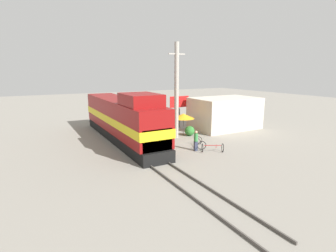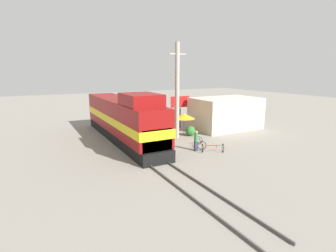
# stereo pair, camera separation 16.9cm
# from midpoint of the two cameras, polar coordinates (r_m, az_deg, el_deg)

# --- Properties ---
(ground_plane) EXTENTS (120.00, 120.00, 0.00)m
(ground_plane) POSITION_cam_midpoint_polar(r_m,az_deg,el_deg) (22.92, -7.17, -5.05)
(ground_plane) COLOR gray
(rail_near) EXTENTS (0.08, 29.80, 0.15)m
(rail_near) POSITION_cam_midpoint_polar(r_m,az_deg,el_deg) (22.65, -8.86, -5.11)
(rail_near) COLOR #4C4742
(rail_near) RESTS_ON ground_plane
(rail_far) EXTENTS (0.08, 29.80, 0.15)m
(rail_far) POSITION_cam_midpoint_polar(r_m,az_deg,el_deg) (23.15, -5.52, -4.64)
(rail_far) COLOR #4C4742
(rail_far) RESTS_ON ground_plane
(locomotive) EXTENTS (2.84, 16.52, 4.90)m
(locomotive) POSITION_cam_midpoint_polar(r_m,az_deg,el_deg) (25.37, -9.99, 1.42)
(locomotive) COLOR black
(locomotive) RESTS_ON ground_plane
(utility_pole) EXTENTS (1.80, 0.43, 9.34)m
(utility_pole) POSITION_cam_midpoint_polar(r_m,az_deg,el_deg) (25.89, 1.67, 7.66)
(utility_pole) COLOR #9E998E
(utility_pole) RESTS_ON ground_plane
(vendor_umbrella) EXTENTS (2.29, 2.29, 2.28)m
(vendor_umbrella) POSITION_cam_midpoint_polar(r_m,az_deg,el_deg) (27.39, 3.20, 2.18)
(vendor_umbrella) COLOR #4C4C4C
(vendor_umbrella) RESTS_ON ground_plane
(billboard_sign) EXTENTS (2.52, 0.12, 3.74)m
(billboard_sign) POSITION_cam_midpoint_polar(r_m,az_deg,el_deg) (30.85, 2.32, 4.89)
(billboard_sign) COLOR #595959
(billboard_sign) RESTS_ON ground_plane
(shrub_cluster) EXTENTS (1.03, 1.03, 1.03)m
(shrub_cluster) POSITION_cam_midpoint_polar(r_m,az_deg,el_deg) (27.37, 4.56, -1.05)
(shrub_cluster) COLOR #2D722D
(shrub_cluster) RESTS_ON ground_plane
(person_bystander) EXTENTS (0.34, 0.34, 1.74)m
(person_bystander) POSITION_cam_midpoint_polar(r_m,az_deg,el_deg) (22.21, 5.87, -3.03)
(person_bystander) COLOR #2D3347
(person_bystander) RESTS_ON ground_plane
(bicycle) EXTENTS (1.38, 1.85, 0.76)m
(bicycle) POSITION_cam_midpoint_polar(r_m,az_deg,el_deg) (23.46, 6.73, -3.64)
(bicycle) COLOR black
(bicycle) RESTS_ON ground_plane
(bicycle_spare) EXTENTS (1.88, 1.47, 0.73)m
(bicycle_spare) POSITION_cam_midpoint_polar(r_m,az_deg,el_deg) (22.18, 9.45, -4.69)
(bicycle_spare) COLOR black
(bicycle_spare) RESTS_ON ground_plane
(building_block_distant) EXTENTS (7.58, 4.83, 3.60)m
(building_block_distant) POSITION_cam_midpoint_polar(r_m,az_deg,el_deg) (31.30, 12.07, 2.76)
(building_block_distant) COLOR beige
(building_block_distant) RESTS_ON ground_plane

